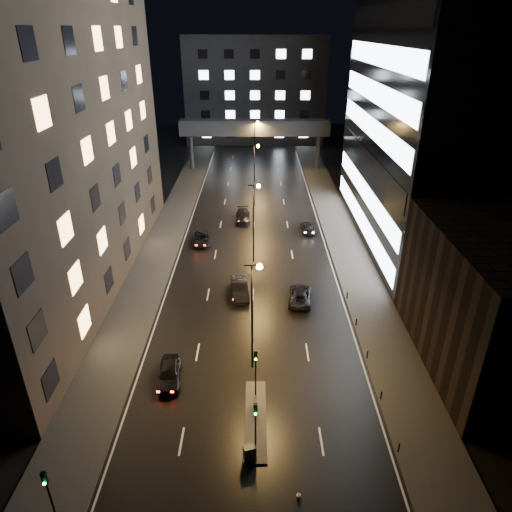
# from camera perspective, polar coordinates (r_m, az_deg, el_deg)

# --- Properties ---
(ground) EXTENTS (160.00, 160.00, 0.00)m
(ground) POSITION_cam_1_polar(r_m,az_deg,el_deg) (68.48, -0.25, 3.94)
(ground) COLOR black
(ground) RESTS_ON ground
(sidewalk_left) EXTENTS (5.00, 110.00, 0.15)m
(sidewalk_left) POSITION_cam_1_polar(r_m,az_deg,el_deg) (65.14, -11.34, 2.23)
(sidewalk_left) COLOR #383533
(sidewalk_left) RESTS_ON ground
(sidewalk_right) EXTENTS (5.00, 110.00, 0.15)m
(sidewalk_right) POSITION_cam_1_polar(r_m,az_deg,el_deg) (65.01, 10.83, 2.22)
(sidewalk_right) COLOR #383533
(sidewalk_right) RESTS_ON ground
(building_left) EXTENTS (15.00, 48.00, 40.00)m
(building_left) POSITION_cam_1_polar(r_m,az_deg,el_deg) (52.80, -26.85, 16.96)
(building_left) COLOR #2D2319
(building_left) RESTS_ON ground
(building_right_low) EXTENTS (10.00, 18.00, 12.00)m
(building_right_low) POSITION_cam_1_polar(r_m,az_deg,el_deg) (42.88, 27.44, -5.17)
(building_right_low) COLOR black
(building_right_low) RESTS_ON ground
(building_right_glass) EXTENTS (20.00, 36.00, 45.00)m
(building_right_glass) POSITION_cam_1_polar(r_m,az_deg,el_deg) (64.20, 24.34, 20.99)
(building_right_glass) COLOR black
(building_right_glass) RESTS_ON ground
(building_far) EXTENTS (34.00, 14.00, 25.00)m
(building_far) POSITION_cam_1_polar(r_m,az_deg,el_deg) (121.96, -0.12, 20.10)
(building_far) COLOR #333335
(building_far) RESTS_ON ground
(skybridge) EXTENTS (30.00, 3.00, 10.00)m
(skybridge) POSITION_cam_1_polar(r_m,az_deg,el_deg) (94.90, -0.16, 15.67)
(skybridge) COLOR #333335
(skybridge) RESTS_ON ground
(median_island) EXTENTS (1.60, 8.00, 0.15)m
(median_island) POSITION_cam_1_polar(r_m,az_deg,el_deg) (36.46, -0.05, -19.70)
(median_island) COLOR #383533
(median_island) RESTS_ON ground
(traffic_signal_near) EXTENTS (0.28, 0.34, 4.40)m
(traffic_signal_near) POSITION_cam_1_polar(r_m,az_deg,el_deg) (36.20, -0.05, -13.54)
(traffic_signal_near) COLOR black
(traffic_signal_near) RESTS_ON median_island
(traffic_signal_far) EXTENTS (0.28, 0.34, 4.40)m
(traffic_signal_far) POSITION_cam_1_polar(r_m,az_deg,el_deg) (32.20, -0.06, -19.87)
(traffic_signal_far) COLOR black
(traffic_signal_far) RESTS_ON median_island
(traffic_signal_corner) EXTENTS (0.28, 0.34, 4.40)m
(traffic_signal_corner) POSITION_cam_1_polar(r_m,az_deg,el_deg) (31.43, -24.57, -25.07)
(traffic_signal_corner) COLOR black
(traffic_signal_corner) RESTS_ON ground
(bollard_row) EXTENTS (0.12, 25.12, 0.90)m
(bollard_row) POSITION_cam_1_polar(r_m,az_deg,el_deg) (40.66, 14.50, -14.15)
(bollard_row) COLOR black
(bollard_row) RESTS_ON ground
(streetlight_near) EXTENTS (1.45, 0.50, 10.15)m
(streetlight_near) POSITION_cam_1_polar(r_m,az_deg,el_deg) (37.00, -0.25, -5.98)
(streetlight_near) COLOR black
(streetlight_near) RESTS_ON ground
(streetlight_mid_a) EXTENTS (1.45, 0.50, 10.15)m
(streetlight_mid_a) POSITION_cam_1_polar(r_m,az_deg,el_deg) (54.91, -0.15, 5.35)
(streetlight_mid_a) COLOR black
(streetlight_mid_a) RESTS_ON ground
(streetlight_mid_b) EXTENTS (1.45, 0.50, 10.15)m
(streetlight_mid_b) POSITION_cam_1_polar(r_m,az_deg,el_deg) (73.90, -0.10, 11.00)
(streetlight_mid_b) COLOR black
(streetlight_mid_b) RESTS_ON ground
(streetlight_far) EXTENTS (1.45, 0.50, 10.15)m
(streetlight_far) POSITION_cam_1_polar(r_m,az_deg,el_deg) (93.31, -0.07, 14.32)
(streetlight_far) COLOR black
(streetlight_far) RESTS_ON ground
(car_away_a) EXTENTS (2.29, 4.67, 1.53)m
(car_away_a) POSITION_cam_1_polar(r_m,az_deg,el_deg) (39.73, -10.75, -14.22)
(car_away_a) COLOR black
(car_away_a) RESTS_ON ground
(car_away_b) EXTENTS (2.37, 5.21, 1.66)m
(car_away_b) POSITION_cam_1_polar(r_m,az_deg,el_deg) (50.19, -2.07, -4.06)
(car_away_b) COLOR black
(car_away_b) RESTS_ON ground
(car_away_c) EXTENTS (2.54, 4.93, 1.33)m
(car_away_c) POSITION_cam_1_polar(r_m,az_deg,el_deg) (62.55, -6.75, 2.12)
(car_away_c) COLOR black
(car_away_c) RESTS_ON ground
(car_away_d) EXTENTS (2.25, 5.15, 1.47)m
(car_away_d) POSITION_cam_1_polar(r_m,az_deg,el_deg) (69.72, -1.63, 5.01)
(car_away_d) COLOR black
(car_away_d) RESTS_ON ground
(car_toward_a) EXTENTS (2.89, 5.29, 1.40)m
(car_toward_a) POSITION_cam_1_polar(r_m,az_deg,el_deg) (49.38, 5.54, -4.92)
(car_toward_a) COLOR black
(car_toward_a) RESTS_ON ground
(car_toward_b) EXTENTS (2.02, 4.50, 1.28)m
(car_toward_b) POSITION_cam_1_polar(r_m,az_deg,el_deg) (66.35, 6.48, 3.59)
(car_toward_b) COLOR black
(car_toward_b) RESTS_ON ground
(utility_cabinet) EXTENTS (0.94, 0.75, 1.27)m
(utility_cabinet) POSITION_cam_1_polar(r_m,az_deg,el_deg) (33.47, -0.81, -23.45)
(utility_cabinet) COLOR #444547
(utility_cabinet) RESTS_ON median_island
(cone_a) EXTENTS (0.39, 0.39, 0.54)m
(cone_a) POSITION_cam_1_polar(r_m,az_deg,el_deg) (32.31, 5.34, -27.68)
(cone_a) COLOR orange
(cone_a) RESTS_ON ground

